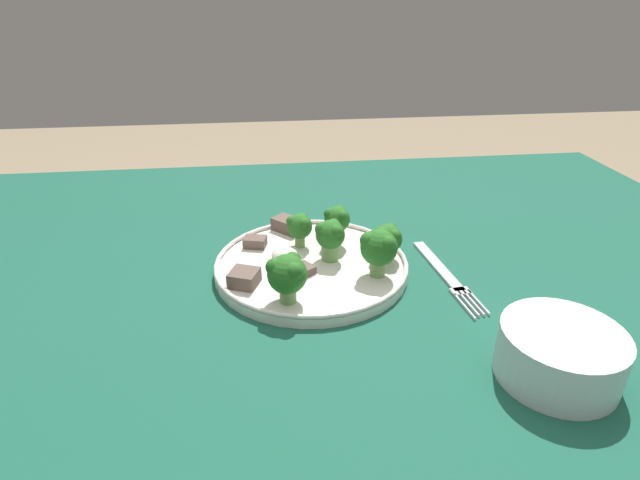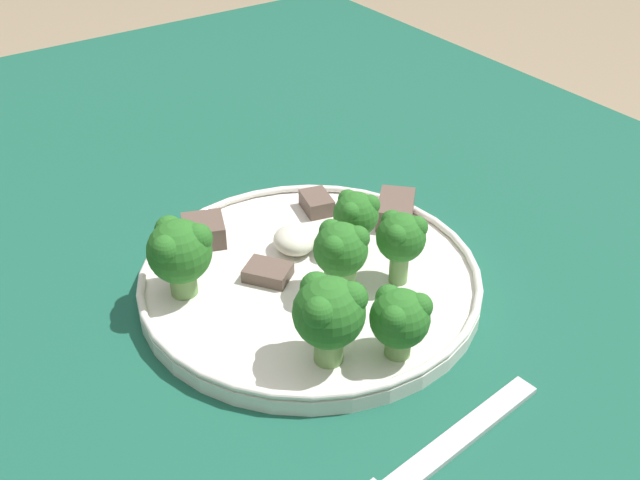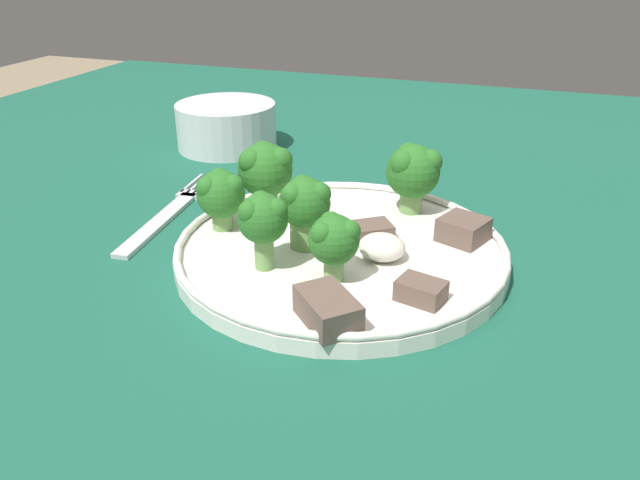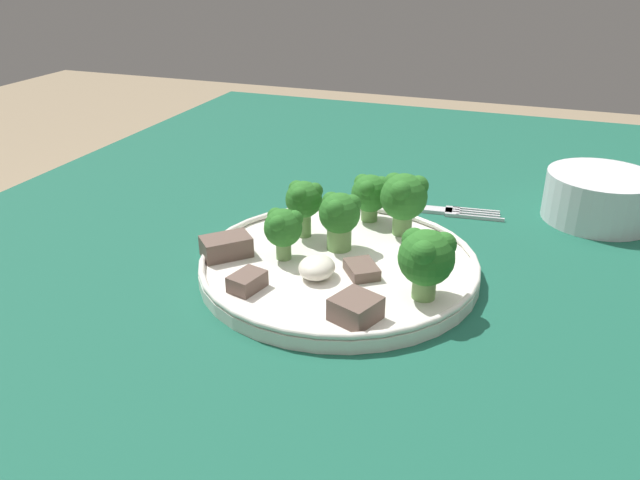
# 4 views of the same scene
# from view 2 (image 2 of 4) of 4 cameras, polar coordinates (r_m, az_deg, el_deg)

# --- Properties ---
(table) EXTENTS (1.31, 1.14, 0.74)m
(table) POSITION_cam_2_polar(r_m,az_deg,el_deg) (0.58, -8.72, -15.06)
(table) COLOR #195642
(table) RESTS_ON ground_plane
(dinner_plate) EXTENTS (0.26, 0.26, 0.02)m
(dinner_plate) POSITION_cam_2_polar(r_m,az_deg,el_deg) (0.57, -0.76, -3.02)
(dinner_plate) COLOR white
(dinner_plate) RESTS_ON table
(fork) EXTENTS (0.04, 0.19, 0.00)m
(fork) POSITION_cam_2_polar(r_m,az_deg,el_deg) (0.46, 8.41, -16.25)
(fork) COLOR silver
(fork) RESTS_ON table
(broccoli_floret_near_rim_left) EXTENTS (0.05, 0.05, 0.06)m
(broccoli_floret_near_rim_left) POSITION_cam_2_polar(r_m,az_deg,el_deg) (0.54, -10.67, -0.80)
(broccoli_floret_near_rim_left) COLOR #709E56
(broccoli_floret_near_rim_left) RESTS_ON dinner_plate
(broccoli_floret_center_left) EXTENTS (0.05, 0.05, 0.06)m
(broccoli_floret_center_left) POSITION_cam_2_polar(r_m,az_deg,el_deg) (0.47, 0.69, -5.50)
(broccoli_floret_center_left) COLOR #709E56
(broccoli_floret_center_left) RESTS_ON dinner_plate
(broccoli_floret_back_left) EXTENTS (0.04, 0.04, 0.06)m
(broccoli_floret_back_left) POSITION_cam_2_polar(r_m,az_deg,el_deg) (0.53, 1.58, -0.88)
(broccoli_floret_back_left) COLOR #709E56
(broccoli_floret_back_left) RESTS_ON dinner_plate
(broccoli_floret_front_left) EXTENTS (0.04, 0.04, 0.05)m
(broccoli_floret_front_left) POSITION_cam_2_polar(r_m,az_deg,el_deg) (0.49, 6.11, -5.91)
(broccoli_floret_front_left) COLOR #709E56
(broccoli_floret_front_left) RESTS_ON dinner_plate
(broccoli_floret_center_back) EXTENTS (0.04, 0.04, 0.05)m
(broccoli_floret_center_back) POSITION_cam_2_polar(r_m,az_deg,el_deg) (0.58, 2.76, 1.99)
(broccoli_floret_center_back) COLOR #709E56
(broccoli_floret_center_back) RESTS_ON dinner_plate
(broccoli_floret_mid_cluster) EXTENTS (0.04, 0.04, 0.06)m
(broccoli_floret_mid_cluster) POSITION_cam_2_polar(r_m,az_deg,el_deg) (0.54, 6.19, 0.16)
(broccoli_floret_mid_cluster) COLOR #709E56
(broccoli_floret_mid_cluster) RESTS_ON dinner_plate
(meat_slice_front_slice) EXTENTS (0.04, 0.04, 0.01)m
(meat_slice_front_slice) POSITION_cam_2_polar(r_m,az_deg,el_deg) (0.56, -3.99, -2.47)
(meat_slice_front_slice) COLOR brown
(meat_slice_front_slice) RESTS_ON dinner_plate
(meat_slice_middle_slice) EXTENTS (0.04, 0.03, 0.01)m
(meat_slice_middle_slice) POSITION_cam_2_polar(r_m,az_deg,el_deg) (0.64, -0.26, 2.84)
(meat_slice_middle_slice) COLOR brown
(meat_slice_middle_slice) RESTS_ON dinner_plate
(meat_slice_rear_slice) EXTENTS (0.05, 0.05, 0.02)m
(meat_slice_rear_slice) POSITION_cam_2_polar(r_m,az_deg,el_deg) (0.63, 5.79, 2.33)
(meat_slice_rear_slice) COLOR brown
(meat_slice_rear_slice) RESTS_ON dinner_plate
(meat_slice_edge_slice) EXTENTS (0.04, 0.04, 0.02)m
(meat_slice_edge_slice) POSITION_cam_2_polar(r_m,az_deg,el_deg) (0.61, -8.85, 0.69)
(meat_slice_edge_slice) COLOR brown
(meat_slice_edge_slice) RESTS_ON dinner_plate
(sauce_dollop) EXTENTS (0.04, 0.03, 0.02)m
(sauce_dollop) POSITION_cam_2_polar(r_m,az_deg,el_deg) (0.59, -1.98, -0.02)
(sauce_dollop) COLOR silver
(sauce_dollop) RESTS_ON dinner_plate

